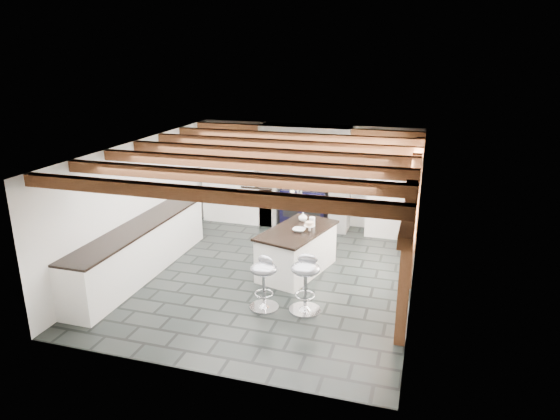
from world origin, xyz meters
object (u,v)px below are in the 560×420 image
(range_cooker, at_px, (305,207))
(bar_stool_near, at_px, (306,277))
(bar_stool_far, at_px, (264,277))
(kitchen_island, at_px, (297,250))

(range_cooker, relative_size, bar_stool_near, 1.09)
(range_cooker, bearing_deg, bar_stool_far, -85.19)
(kitchen_island, relative_size, bar_stool_far, 2.15)
(range_cooker, xyz_separation_m, bar_stool_near, (0.96, -3.78, 0.10))
(range_cooker, distance_m, bar_stool_near, 3.91)
(bar_stool_near, height_order, bar_stool_far, bar_stool_near)
(kitchen_island, distance_m, bar_stool_near, 1.45)
(range_cooker, relative_size, kitchen_island, 0.55)
(kitchen_island, xyz_separation_m, bar_stool_near, (0.49, -1.36, 0.15))
(kitchen_island, bearing_deg, bar_stool_near, -55.08)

